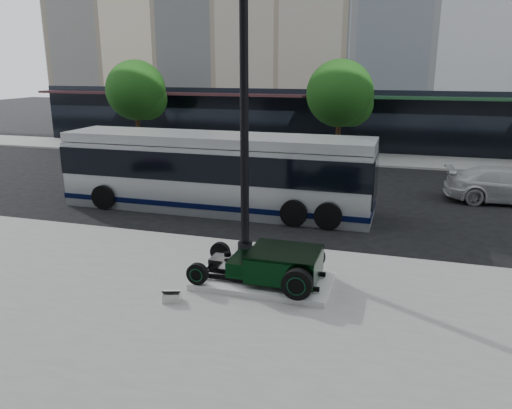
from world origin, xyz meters
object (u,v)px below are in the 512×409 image
(white_sedan, at_px, (509,185))
(hot_rod, at_px, (276,264))
(lamppost, at_px, (244,124))
(transit_bus, at_px, (216,172))

(white_sedan, bearing_deg, hot_rod, 143.72)
(hot_rod, xyz_separation_m, white_sedan, (7.02, 10.81, 0.02))
(white_sedan, bearing_deg, lamppost, 131.66)
(hot_rod, distance_m, white_sedan, 12.89)
(lamppost, relative_size, transit_bus, 0.67)
(hot_rod, xyz_separation_m, lamppost, (-1.55, 2.26, 3.17))
(white_sedan, bearing_deg, transit_bus, 107.99)
(hot_rod, relative_size, lamppost, 0.40)
(hot_rod, bearing_deg, lamppost, 124.37)
(transit_bus, distance_m, white_sedan, 11.95)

